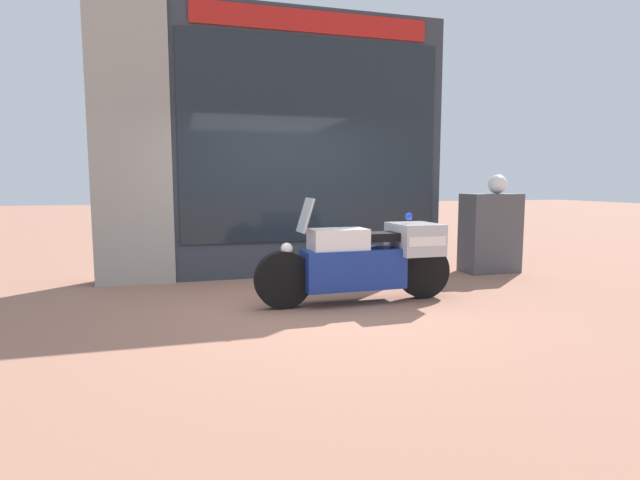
# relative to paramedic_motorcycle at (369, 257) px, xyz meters

# --- Properties ---
(ground_plane) EXTENTS (60.00, 60.00, 0.00)m
(ground_plane) POSITION_rel_paramedic_motorcycle_xyz_m (-0.69, 0.07, -0.55)
(ground_plane) COLOR #9E6B56
(shop_building) EXTENTS (5.32, 0.55, 4.04)m
(shop_building) POSITION_rel_paramedic_motorcycle_xyz_m (-1.12, 2.06, 1.48)
(shop_building) COLOR #333842
(shop_building) RESTS_ON ground
(window_display) EXTENTS (3.78, 0.30, 1.81)m
(window_display) POSITION_rel_paramedic_motorcycle_xyz_m (-0.22, 2.09, -0.11)
(window_display) COLOR slate
(window_display) RESTS_ON ground
(paramedic_motorcycle) EXTENTS (2.48, 0.67, 1.27)m
(paramedic_motorcycle) POSITION_rel_paramedic_motorcycle_xyz_m (0.00, 0.00, 0.00)
(paramedic_motorcycle) COLOR black
(paramedic_motorcycle) RESTS_ON ground
(utility_cabinet) EXTENTS (0.88, 0.51, 1.27)m
(utility_cabinet) POSITION_rel_paramedic_motorcycle_xyz_m (2.65, 1.40, 0.09)
(utility_cabinet) COLOR #4C4C51
(utility_cabinet) RESTS_ON ground
(white_helmet) EXTENTS (0.30, 0.30, 0.30)m
(white_helmet) POSITION_rel_paramedic_motorcycle_xyz_m (2.73, 1.37, 0.87)
(white_helmet) COLOR white
(white_helmet) RESTS_ON utility_cabinet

